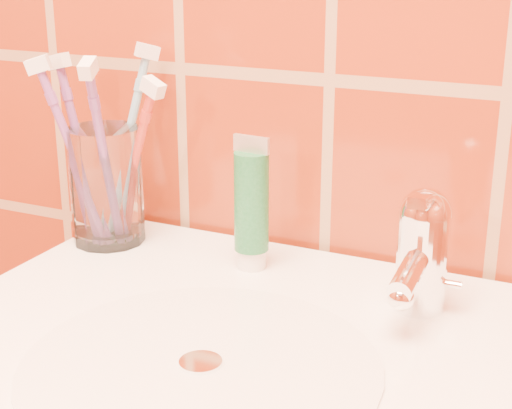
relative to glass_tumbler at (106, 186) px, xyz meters
The scene contains 8 objects.
glass_tumbler is the anchor object (origin of this frame).
toothpaste_tube 0.18m from the glass_tumbler, ahead, with size 0.04×0.04×0.14m.
faucet 0.37m from the glass_tumbler, ahead, with size 0.05×0.11×0.12m.
toothbrush_0 0.05m from the glass_tumbler, 53.28° to the right, with size 0.04×0.09×0.23m, color #744492, non-canonical shape.
toothbrush_1 0.05m from the glass_tumbler, 71.17° to the left, with size 0.06×0.07×0.23m, color #74ACCF, non-canonical shape.
toothbrush_2 0.05m from the glass_tumbler, ahead, with size 0.09×0.04×0.20m, color #AD3025, non-canonical shape.
toothbrush_3 0.05m from the glass_tumbler, 164.35° to the right, with size 0.07×0.03×0.22m, color #774390, non-canonical shape.
toothbrush_4 0.05m from the glass_tumbler, 133.32° to the right, with size 0.08×0.05×0.22m, color #7E4594, non-canonical shape.
Camera 1 is at (0.28, 0.42, 1.18)m, focal length 55.00 mm.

